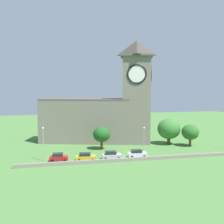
% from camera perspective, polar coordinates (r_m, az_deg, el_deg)
% --- Properties ---
extents(ground_plane, '(200.00, 200.00, 0.00)m').
position_cam_1_polar(ground_plane, '(81.69, -0.08, -6.86)').
color(ground_plane, '#477538').
extents(church, '(35.34, 18.69, 30.98)m').
position_cam_1_polar(church, '(85.00, -1.39, 0.62)').
color(church, slate).
rests_on(church, ground).
extents(quay_barrier, '(50.74, 0.70, 0.81)m').
position_cam_1_polar(quay_barrier, '(64.31, 3.59, -9.75)').
color(quay_barrier, gray).
rests_on(quay_barrier, ground).
extents(car_red, '(4.29, 2.62, 1.93)m').
position_cam_1_polar(car_red, '(64.98, -10.97, -9.17)').
color(car_red, red).
rests_on(car_red, ground).
extents(car_yellow, '(4.63, 2.55, 1.86)m').
position_cam_1_polar(car_yellow, '(64.65, -5.46, -9.20)').
color(car_yellow, gold).
rests_on(car_yellow, ground).
extents(car_silver, '(4.64, 2.53, 1.92)m').
position_cam_1_polar(car_silver, '(65.74, -0.13, -8.91)').
color(car_silver, silver).
rests_on(car_silver, ground).
extents(car_white, '(4.57, 2.51, 1.88)m').
position_cam_1_polar(car_white, '(67.69, 5.20, -8.54)').
color(car_white, silver).
rests_on(car_white, ground).
extents(streetlamp_west_end, '(0.44, 0.44, 7.83)m').
position_cam_1_polar(streetlamp_west_end, '(65.42, -14.03, -5.39)').
color(streetlamp_west_end, '#9EA0A5').
rests_on(streetlamp_west_end, ground).
extents(streetlamp_west_mid, '(0.44, 0.44, 7.06)m').
position_cam_1_polar(streetlamp_west_mid, '(69.59, 6.61, -5.02)').
color(streetlamp_west_mid, '#9EA0A5').
rests_on(streetlamp_west_mid, ground).
extents(tree_churchyard, '(4.97, 4.97, 6.34)m').
position_cam_1_polar(tree_churchyard, '(82.76, 15.85, -4.03)').
color(tree_churchyard, brown).
rests_on(tree_churchyard, ground).
extents(tree_riverside_east, '(6.76, 6.76, 7.69)m').
position_cam_1_polar(tree_riverside_east, '(84.02, 11.67, -3.43)').
color(tree_riverside_east, brown).
rests_on(tree_riverside_east, ground).
extents(tree_riverside_west, '(4.70, 4.70, 6.30)m').
position_cam_1_polar(tree_riverside_west, '(75.51, -2.16, -4.63)').
color(tree_riverside_west, brown).
rests_on(tree_riverside_west, ground).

